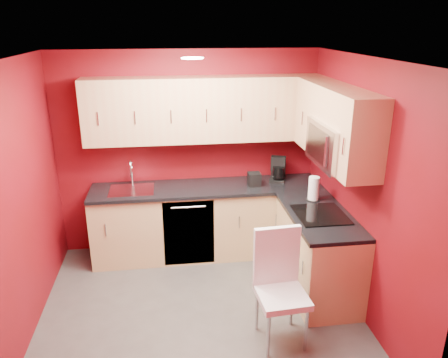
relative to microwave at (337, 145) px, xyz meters
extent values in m
plane|color=#494744|center=(-1.39, -0.20, -1.66)|extent=(3.20, 3.20, 0.00)
plane|color=white|center=(-1.39, -0.20, 0.84)|extent=(3.20, 3.20, 0.00)
plane|color=maroon|center=(-1.39, 1.30, -0.41)|extent=(3.20, 0.00, 3.20)
plane|color=maroon|center=(-1.39, -1.70, -0.41)|extent=(3.20, 0.00, 3.20)
plane|color=maroon|center=(-2.99, -0.20, -0.41)|extent=(0.00, 3.00, 3.00)
plane|color=maroon|center=(0.21, -0.20, -0.41)|extent=(0.00, 3.00, 3.00)
cube|color=tan|center=(-1.19, 1.00, -1.22)|extent=(2.80, 0.60, 0.87)
cube|color=tan|center=(-0.09, 0.05, -1.22)|extent=(0.60, 1.30, 0.87)
cube|color=black|center=(-1.19, 0.99, -0.77)|extent=(2.80, 0.63, 0.04)
cube|color=black|center=(-0.11, 0.04, -0.77)|extent=(0.63, 1.27, 0.04)
cube|color=tan|center=(-1.19, 1.13, 0.17)|extent=(2.80, 0.35, 0.75)
cube|color=tan|center=(0.03, 0.67, 0.17)|extent=(0.35, 0.57, 0.75)
cube|color=tan|center=(0.03, -0.49, 0.17)|extent=(0.35, 0.22, 0.75)
cube|color=tan|center=(0.03, 0.00, 0.38)|extent=(0.35, 0.76, 0.33)
cube|color=silver|center=(0.01, 0.00, 0.00)|extent=(0.40, 0.76, 0.42)
cube|color=black|center=(-0.18, 0.00, 0.00)|extent=(0.02, 0.62, 0.33)
cylinder|color=silver|center=(-0.20, -0.23, 0.00)|extent=(0.02, 0.02, 0.29)
cube|color=black|center=(-0.11, 0.00, -0.74)|extent=(0.50, 0.55, 0.01)
cube|color=silver|center=(-2.09, 0.98, -0.75)|extent=(0.52, 0.42, 0.02)
cylinder|color=silver|center=(-2.09, 1.18, -0.62)|extent=(0.02, 0.02, 0.26)
torus|color=silver|center=(-2.09, 1.11, -0.49)|extent=(0.02, 0.16, 0.16)
cylinder|color=silver|center=(-2.09, 1.04, -0.55)|extent=(0.02, 0.02, 0.12)
cube|color=black|center=(-1.44, 0.71, -1.22)|extent=(0.60, 0.02, 0.82)
cylinder|color=white|center=(-1.39, 0.10, 0.82)|extent=(0.20, 0.20, 0.01)
camera|label=1|loc=(-1.66, -3.94, 1.13)|focal=35.00mm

